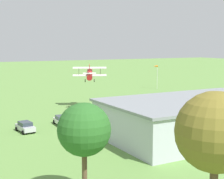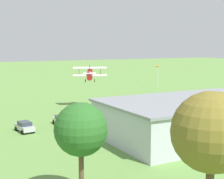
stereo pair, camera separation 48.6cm
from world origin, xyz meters
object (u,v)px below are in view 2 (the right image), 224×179
at_px(car_yellow, 99,117).
at_px(car_white, 61,120).
at_px(person_at_fence_line, 181,104).
at_px(windsock, 157,68).
at_px(car_red, 191,107).
at_px(person_by_parked_cars, 179,105).
at_px(tree_behind_hangar_right, 81,130).
at_px(hangar, 195,118).
at_px(tree_near_perimeter_road, 212,133).
at_px(biplane, 90,74).
at_px(person_watching_takeoff, 170,109).
at_px(person_beside_truck, 98,112).
at_px(person_crossing_taxiway, 105,121).
at_px(car_silver, 25,126).

bearing_deg(car_yellow, car_white, -6.63).
relative_size(person_at_fence_line, windsock, 0.21).
distance_m(car_red, person_by_parked_cars, 3.36).
bearing_deg(car_red, person_by_parked_cars, -86.17).
xyz_separation_m(person_by_parked_cars, tree_behind_hangar_right, (34.71, 31.41, 5.46)).
distance_m(hangar, tree_behind_hangar_right, 26.28).
bearing_deg(car_white, tree_near_perimeter_road, 89.05).
distance_m(biplane, windsock, 36.27).
height_order(person_at_fence_line, person_watching_takeoff, person_watching_takeoff).
xyz_separation_m(hangar, person_at_fence_line, (-12.83, -19.76, -2.00)).
distance_m(person_beside_truck, person_crossing_taxiway, 7.53).
distance_m(car_silver, person_beside_truck, 15.70).
xyz_separation_m(car_yellow, car_silver, (13.14, 1.18, -0.05)).
distance_m(biplane, person_at_fence_line, 20.39).
relative_size(car_silver, person_watching_takeoff, 2.69).
xyz_separation_m(biplane, windsock, (-30.28, -19.93, -1.01)).
bearing_deg(tree_behind_hangar_right, hangar, -151.32).
relative_size(person_by_parked_cars, tree_near_perimeter_road, 0.15).
height_order(hangar, car_yellow, hangar).
bearing_deg(car_white, biplane, -130.59).
xyz_separation_m(car_silver, tree_behind_hangar_right, (1.12, 26.21, 5.40)).
bearing_deg(car_yellow, biplane, -106.86).
distance_m(car_yellow, person_beside_truck, 4.41).
relative_size(person_at_fence_line, person_by_parked_cars, 0.97).
bearing_deg(car_white, car_silver, 16.82).
bearing_deg(person_crossing_taxiway, hangar, 127.50).
bearing_deg(car_white, person_beside_truck, -158.31).
bearing_deg(car_red, tree_near_perimeter_road, 52.33).
bearing_deg(car_yellow, person_by_parked_cars, -168.88).
relative_size(car_silver, person_beside_truck, 2.65).
height_order(car_yellow, person_by_parked_cars, car_yellow).
distance_m(car_red, person_watching_takeoff, 4.84).
bearing_deg(car_red, hangar, 52.16).
bearing_deg(car_yellow, tree_behind_hangar_right, 62.50).
height_order(car_yellow, car_white, car_yellow).
distance_m(car_white, tree_behind_hangar_right, 29.66).
xyz_separation_m(car_red, person_beside_truck, (19.03, -3.42, -0.02)).
xyz_separation_m(person_beside_truck, tree_behind_hangar_right, (15.91, 31.48, 5.43)).
bearing_deg(hangar, person_beside_truck, -69.89).
bearing_deg(person_watching_takeoff, hangar, 65.27).
bearing_deg(hangar, person_at_fence_line, -123.01).
xyz_separation_m(person_at_fence_line, windsock, (-12.87, -28.33, 5.50)).
bearing_deg(car_white, person_crossing_taxiway, 147.93).
relative_size(car_white, windsock, 0.59).
bearing_deg(car_red, car_white, -0.23).
distance_m(person_beside_truck, person_watching_takeoff, 14.55).
xyz_separation_m(biplane, car_white, (10.70, 12.49, -6.45)).
xyz_separation_m(hangar, car_yellow, (8.60, -14.88, -1.87)).
relative_size(hangar, car_yellow, 6.12).
bearing_deg(tree_behind_hangar_right, windsock, -128.71).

